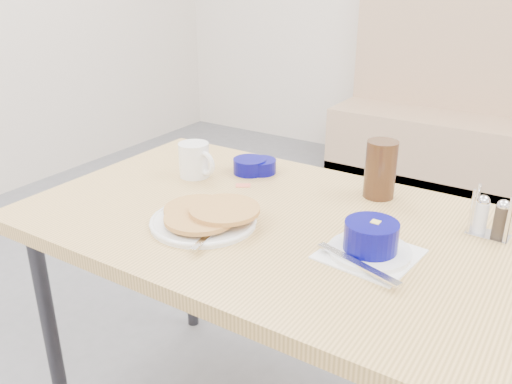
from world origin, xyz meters
The scene contains 10 objects.
booth_bench centered at (0.00, 2.78, 0.35)m, with size 1.90×0.56×1.22m.
dining_table centered at (0.00, 0.25, 0.70)m, with size 1.40×0.80×0.76m.
pancake_plate centered at (-0.18, 0.13, 0.78)m, with size 0.27×0.28×0.05m.
coffee_mug centered at (-0.41, 0.37, 0.81)m, with size 0.14×0.09×0.11m.
grits_setting centered at (0.23, 0.20, 0.80)m, with size 0.22×0.23×0.08m.
creamer_bowl centered at (-0.28, 0.49, 0.78)m, with size 0.10×0.10×0.05m.
butter_bowl centered at (-0.25, 0.51, 0.78)m, with size 0.09×0.09×0.04m.
amber_tumbler centered at (0.12, 0.53, 0.84)m, with size 0.09×0.09×0.16m, color #3B2212.
condiment_caddy centered at (0.43, 0.45, 0.80)m, with size 0.10×0.06×0.12m.
sugar_wrapper centered at (-0.24, 0.39, 0.76)m, with size 0.04×0.03×0.00m, color #E8654D.
Camera 1 is at (0.59, -0.84, 1.37)m, focal length 38.00 mm.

